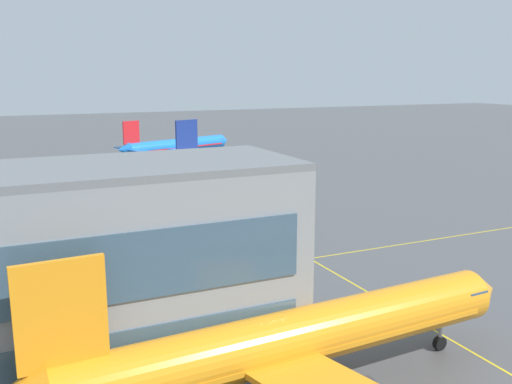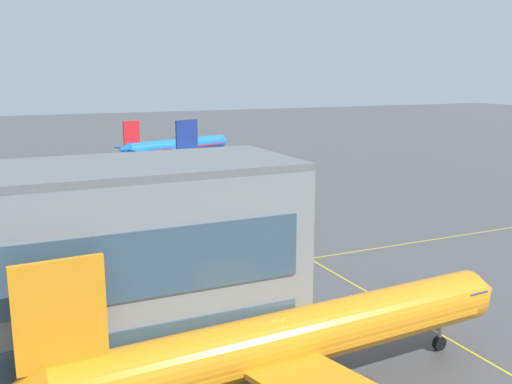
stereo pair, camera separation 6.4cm
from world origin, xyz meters
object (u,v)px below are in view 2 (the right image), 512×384
(airliner_front_gate, at_px, (293,339))
(airliner_far_left_stand, at_px, (177,146))
(airliner_second_row, at_px, (179,218))
(airliner_third_row, at_px, (118,171))

(airliner_front_gate, distance_m, airliner_far_left_stand, 108.25)
(airliner_second_row, distance_m, airliner_third_row, 34.43)
(airliner_second_row, bearing_deg, airliner_front_gate, -94.89)
(airliner_second_row, bearing_deg, airliner_third_row, 90.82)
(airliner_second_row, distance_m, airliner_far_left_stand, 73.85)
(airliner_front_gate, xyz_separation_m, airliner_third_row, (2.48, 69.21, 0.27))
(airliner_second_row, height_order, airliner_third_row, airliner_third_row)
(airliner_front_gate, relative_size, airliner_second_row, 1.05)
(airliner_second_row, relative_size, airliner_third_row, 0.92)
(airliner_front_gate, height_order, airliner_far_left_stand, airliner_front_gate)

